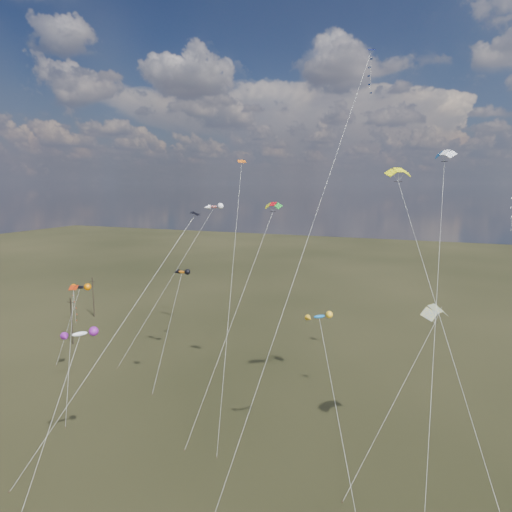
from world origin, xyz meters
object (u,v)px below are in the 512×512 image
at_px(utility_pole_far, 93,297).
at_px(parafoil_yellow, 399,171).
at_px(utility_pole_near, 72,321).
at_px(novelty_black_orange, 80,287).

xyz_separation_m(utility_pole_far, parafoil_yellow, (59.79, -23.41, 23.58)).
height_order(utility_pole_near, utility_pole_far, same).
bearing_deg(novelty_black_orange, utility_pole_far, 127.05).
xyz_separation_m(parafoil_yellow, novelty_black_orange, (-47.71, 7.41, -17.14)).
distance_m(utility_pole_near, parafoil_yellow, 57.68).
xyz_separation_m(utility_pole_near, parafoil_yellow, (51.79, -9.41, 23.58)).
relative_size(utility_pole_near, parafoil_yellow, 0.28).
relative_size(utility_pole_near, utility_pole_far, 1.00).
height_order(utility_pole_far, parafoil_yellow, parafoil_yellow).
bearing_deg(novelty_black_orange, utility_pole_near, 153.85).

